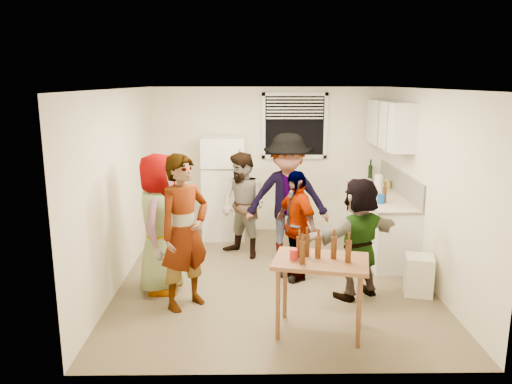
{
  "coord_description": "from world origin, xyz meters",
  "views": [
    {
      "loc": [
        -0.32,
        -6.3,
        2.6
      ],
      "look_at": [
        -0.23,
        0.18,
        1.15
      ],
      "focal_mm": 35.0,
      "sensor_mm": 36.0,
      "label": 1
    }
  ],
  "objects_px": {
    "serving_table": "(319,331)",
    "guest_stripe": "(187,305)",
    "beer_bottle_counter": "(384,203)",
    "guest_grey": "(162,289)",
    "beer_bottle_table": "(299,257)",
    "refrigerator": "(224,187)",
    "guest_orange": "(356,296)",
    "wine_bottle": "(370,182)",
    "guest_back_left": "(244,256)",
    "guest_black": "(295,278)",
    "red_cup": "(294,260)",
    "guest_back_right": "(287,259)",
    "blue_cup": "(380,203)",
    "trash_bin": "(419,275)",
    "kettle": "(371,188)"
  },
  "relations": [
    {
      "from": "red_cup",
      "to": "guest_back_left",
      "type": "distance_m",
      "value": 2.55
    },
    {
      "from": "refrigerator",
      "to": "wine_bottle",
      "type": "distance_m",
      "value": 2.51
    },
    {
      "from": "serving_table",
      "to": "guest_stripe",
      "type": "xyz_separation_m",
      "value": [
        -1.48,
        0.65,
        0.0
      ]
    },
    {
      "from": "wine_bottle",
      "to": "red_cup",
      "type": "xyz_separation_m",
      "value": [
        -1.62,
        -3.55,
        -0.09
      ]
    },
    {
      "from": "blue_cup",
      "to": "trash_bin",
      "type": "distance_m",
      "value": 1.26
    },
    {
      "from": "wine_bottle",
      "to": "guest_back_right",
      "type": "relative_size",
      "value": 0.15
    },
    {
      "from": "beer_bottle_counter",
      "to": "serving_table",
      "type": "xyz_separation_m",
      "value": [
        -1.19,
        -2.05,
        -0.9
      ]
    },
    {
      "from": "wine_bottle",
      "to": "beer_bottle_counter",
      "type": "bearing_deg",
      "value": -95.73
    },
    {
      "from": "beer_bottle_counter",
      "to": "guest_grey",
      "type": "xyz_separation_m",
      "value": [
        -3.04,
        -0.93,
        -0.9
      ]
    },
    {
      "from": "guest_black",
      "to": "serving_table",
      "type": "bearing_deg",
      "value": -23.16
    },
    {
      "from": "wine_bottle",
      "to": "blue_cup",
      "type": "distance_m",
      "value": 1.56
    },
    {
      "from": "guest_orange",
      "to": "refrigerator",
      "type": "bearing_deg",
      "value": -84.2
    },
    {
      "from": "wine_bottle",
      "to": "blue_cup",
      "type": "bearing_deg",
      "value": -97.86
    },
    {
      "from": "blue_cup",
      "to": "serving_table",
      "type": "bearing_deg",
      "value": -119.32
    },
    {
      "from": "kettle",
      "to": "guest_black",
      "type": "distance_m",
      "value": 2.25
    },
    {
      "from": "guest_back_left",
      "to": "guest_black",
      "type": "xyz_separation_m",
      "value": [
        0.7,
        -0.87,
        0.0
      ]
    },
    {
      "from": "serving_table",
      "to": "guest_orange",
      "type": "xyz_separation_m",
      "value": [
        0.58,
        0.9,
        0.0
      ]
    },
    {
      "from": "blue_cup",
      "to": "guest_stripe",
      "type": "xyz_separation_m",
      "value": [
        -2.6,
        -1.35,
        -0.9
      ]
    },
    {
      "from": "trash_bin",
      "to": "guest_orange",
      "type": "distance_m",
      "value": 0.82
    },
    {
      "from": "beer_bottle_counter",
      "to": "wine_bottle",
      "type": "bearing_deg",
      "value": 84.27
    },
    {
      "from": "serving_table",
      "to": "guest_stripe",
      "type": "relative_size",
      "value": 0.53
    },
    {
      "from": "guest_back_left",
      "to": "guest_back_right",
      "type": "distance_m",
      "value": 0.66
    },
    {
      "from": "blue_cup",
      "to": "wine_bottle",
      "type": "bearing_deg",
      "value": 82.14
    },
    {
      "from": "guest_grey",
      "to": "guest_orange",
      "type": "xyz_separation_m",
      "value": [
        2.43,
        -0.22,
        0.0
      ]
    },
    {
      "from": "guest_grey",
      "to": "guest_back_right",
      "type": "bearing_deg",
      "value": -49.54
    },
    {
      "from": "beer_bottle_table",
      "to": "guest_grey",
      "type": "relative_size",
      "value": 0.13
    },
    {
      "from": "trash_bin",
      "to": "guest_black",
      "type": "distance_m",
      "value": 1.6
    },
    {
      "from": "beer_bottle_table",
      "to": "guest_stripe",
      "type": "bearing_deg",
      "value": 155.05
    },
    {
      "from": "wine_bottle",
      "to": "guest_grey",
      "type": "distance_m",
      "value": 4.11
    },
    {
      "from": "guest_grey",
      "to": "guest_back_right",
      "type": "xyz_separation_m",
      "value": [
        1.67,
        1.1,
        0.0
      ]
    },
    {
      "from": "beer_bottle_counter",
      "to": "guest_back_left",
      "type": "relative_size",
      "value": 0.14
    },
    {
      "from": "red_cup",
      "to": "beer_bottle_counter",
      "type": "bearing_deg",
      "value": 54.42
    },
    {
      "from": "beer_bottle_counter",
      "to": "guest_black",
      "type": "distance_m",
      "value": 1.69
    },
    {
      "from": "guest_grey",
      "to": "blue_cup",
      "type": "bearing_deg",
      "value": -66.44
    },
    {
      "from": "kettle",
      "to": "guest_stripe",
      "type": "bearing_deg",
      "value": -149.92
    },
    {
      "from": "trash_bin",
      "to": "guest_back_right",
      "type": "relative_size",
      "value": 0.26
    },
    {
      "from": "guest_stripe",
      "to": "guest_orange",
      "type": "height_order",
      "value": "guest_orange"
    },
    {
      "from": "guest_black",
      "to": "guest_orange",
      "type": "xyz_separation_m",
      "value": [
        0.71,
        -0.58,
        0.0
      ]
    },
    {
      "from": "red_cup",
      "to": "guest_stripe",
      "type": "height_order",
      "value": "red_cup"
    },
    {
      "from": "refrigerator",
      "to": "guest_back_right",
      "type": "xyz_separation_m",
      "value": [
        0.98,
        -1.13,
        -0.85
      ]
    },
    {
      "from": "blue_cup",
      "to": "beer_bottle_counter",
      "type": "bearing_deg",
      "value": 36.64
    },
    {
      "from": "refrigerator",
      "to": "guest_grey",
      "type": "height_order",
      "value": "refrigerator"
    },
    {
      "from": "wine_bottle",
      "to": "guest_stripe",
      "type": "distance_m",
      "value": 4.14
    },
    {
      "from": "refrigerator",
      "to": "guest_back_right",
      "type": "bearing_deg",
      "value": -48.99
    },
    {
      "from": "refrigerator",
      "to": "guest_orange",
      "type": "distance_m",
      "value": 3.13
    },
    {
      "from": "serving_table",
      "to": "guest_stripe",
      "type": "distance_m",
      "value": 1.62
    },
    {
      "from": "wine_bottle",
      "to": "serving_table",
      "type": "relative_size",
      "value": 0.3
    },
    {
      "from": "trash_bin",
      "to": "guest_black",
      "type": "xyz_separation_m",
      "value": [
        -1.49,
        0.53,
        -0.25
      ]
    },
    {
      "from": "beer_bottle_table",
      "to": "guest_grey",
      "type": "xyz_separation_m",
      "value": [
        -1.63,
        1.05,
        -0.81
      ]
    },
    {
      "from": "serving_table",
      "to": "wine_bottle",
      "type": "bearing_deg",
      "value": 69.33
    }
  ]
}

